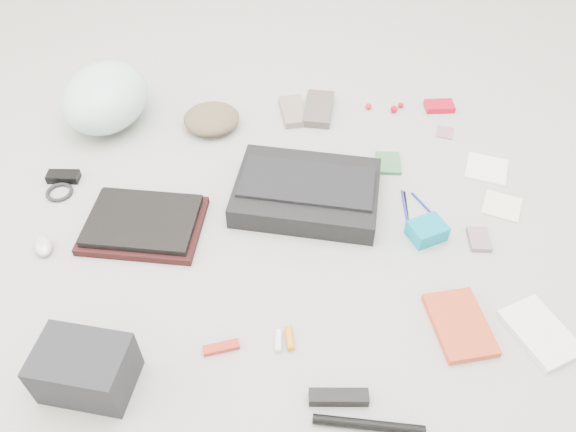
{
  "coord_description": "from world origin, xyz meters",
  "views": [
    {
      "loc": [
        -0.14,
        -1.16,
        1.3
      ],
      "look_at": [
        0.0,
        0.0,
        0.05
      ],
      "focal_mm": 35.0,
      "sensor_mm": 36.0,
      "label": 1
    }
  ],
  "objects": [
    {
      "name": "ground_plane",
      "position": [
        0.0,
        0.0,
        0.0
      ],
      "size": [
        4.0,
        4.0,
        0.0
      ],
      "primitive_type": "plane",
      "color": "gray"
    },
    {
      "name": "messenger_bag",
      "position": [
        0.07,
        0.11,
        0.04
      ],
      "size": [
        0.53,
        0.44,
        0.08
      ],
      "primitive_type": "cube",
      "rotation": [
        0.0,
        0.0,
        -0.29
      ],
      "color": "black",
      "rests_on": "ground_plane"
    },
    {
      "name": "bag_flap",
      "position": [
        0.07,
        0.11,
        0.08
      ],
      "size": [
        0.46,
        0.3,
        0.01
      ],
      "primitive_type": "cube",
      "rotation": [
        0.0,
        0.0,
        -0.29
      ],
      "color": "black",
      "rests_on": "messenger_bag"
    },
    {
      "name": "laptop_sleeve",
      "position": [
        -0.44,
        0.05,
        0.01
      ],
      "size": [
        0.41,
        0.34,
        0.02
      ],
      "primitive_type": "cube",
      "rotation": [
        0.0,
        0.0,
        -0.23
      ],
      "color": "black",
      "rests_on": "ground_plane"
    },
    {
      "name": "laptop",
      "position": [
        -0.44,
        0.05,
        0.04
      ],
      "size": [
        0.37,
        0.31,
        0.02
      ],
      "primitive_type": "cube",
      "rotation": [
        0.0,
        0.0,
        -0.23
      ],
      "color": "black",
      "rests_on": "laptop_sleeve"
    },
    {
      "name": "bike_helmet",
      "position": [
        -0.59,
        0.61,
        0.11
      ],
      "size": [
        0.4,
        0.44,
        0.22
      ],
      "primitive_type": "ellipsoid",
      "rotation": [
        0.0,
        0.0,
        -0.35
      ],
      "color": "silver",
      "rests_on": "ground_plane"
    },
    {
      "name": "beanie",
      "position": [
        -0.22,
        0.54,
        0.04
      ],
      "size": [
        0.22,
        0.22,
        0.07
      ],
      "primitive_type": "ellipsoid",
      "rotation": [
        0.0,
        0.0,
        -0.1
      ],
      "color": "brown",
      "rests_on": "ground_plane"
    },
    {
      "name": "mitten_left",
      "position": [
        0.09,
        0.58,
        0.01
      ],
      "size": [
        0.1,
        0.18,
        0.03
      ],
      "primitive_type": "cube",
      "rotation": [
        0.0,
        0.0,
        0.04
      ],
      "color": "gray",
      "rests_on": "ground_plane"
    },
    {
      "name": "mitten_right",
      "position": [
        0.19,
        0.58,
        0.02
      ],
      "size": [
        0.15,
        0.23,
        0.03
      ],
      "primitive_type": "cube",
      "rotation": [
        0.0,
        0.0,
        -0.26
      ],
      "color": "brown",
      "rests_on": "ground_plane"
    },
    {
      "name": "power_brick",
      "position": [
        -0.72,
        0.31,
        0.01
      ],
      "size": [
        0.11,
        0.06,
        0.03
      ],
      "primitive_type": "cube",
      "rotation": [
        0.0,
        0.0,
        -0.15
      ],
      "color": "black",
      "rests_on": "ground_plane"
    },
    {
      "name": "cable_coil",
      "position": [
        -0.73,
        0.24,
        0.01
      ],
      "size": [
        0.09,
        0.09,
        0.01
      ],
      "primitive_type": "torus",
      "rotation": [
        0.0,
        0.0,
        0.04
      ],
      "color": "black",
      "rests_on": "ground_plane"
    },
    {
      "name": "mouse",
      "position": [
        -0.74,
        -0.0,
        0.02
      ],
      "size": [
        0.08,
        0.1,
        0.03
      ],
      "primitive_type": "ellipsoid",
      "rotation": [
        0.0,
        0.0,
        0.32
      ],
      "color": "#B6B6B7",
      "rests_on": "ground_plane"
    },
    {
      "name": "camera_bag",
      "position": [
        -0.55,
        -0.46,
        0.07
      ],
      "size": [
        0.25,
        0.21,
        0.14
      ],
      "primitive_type": "cube",
      "rotation": [
        0.0,
        0.0,
        -0.3
      ],
      "color": "black",
      "rests_on": "ground_plane"
    },
    {
      "name": "multitool",
      "position": [
        -0.22,
        -0.4,
        0.01
      ],
      "size": [
        0.1,
        0.04,
        0.01
      ],
      "primitive_type": "cube",
      "rotation": [
        0.0,
        0.0,
        0.13
      ],
      "color": "maroon",
      "rests_on": "ground_plane"
    },
    {
      "name": "toiletry_tube_white",
      "position": [
        -0.07,
        -0.4,
        0.01
      ],
      "size": [
        0.03,
        0.06,
        0.02
      ],
      "primitive_type": "cylinder",
      "rotation": [
        1.57,
        0.0,
        -0.13
      ],
      "color": "silver",
      "rests_on": "ground_plane"
    },
    {
      "name": "toiletry_tube_orange",
      "position": [
        -0.04,
        -0.4,
        0.01
      ],
      "size": [
        0.02,
        0.07,
        0.02
      ],
      "primitive_type": "cylinder",
      "rotation": [
        1.57,
        0.0,
        -0.0
      ],
      "color": "orange",
      "rests_on": "ground_plane"
    },
    {
      "name": "u_lock",
      "position": [
        0.05,
        -0.58,
        0.01
      ],
      "size": [
        0.15,
        0.05,
        0.03
      ],
      "primitive_type": "cube",
      "rotation": [
        0.0,
        0.0,
        -0.13
      ],
      "color": "black",
      "rests_on": "ground_plane"
    },
    {
      "name": "bike_pump",
      "position": [
        0.11,
        -0.65,
        0.01
      ],
      "size": [
        0.26,
        0.08,
        0.02
      ],
      "primitive_type": "cylinder",
      "rotation": [
        0.0,
        1.57,
        -0.23
      ],
      "color": "black",
      "rests_on": "ground_plane"
    },
    {
      "name": "book_red",
      "position": [
        0.41,
        -0.41,
        0.01
      ],
      "size": [
        0.15,
        0.22,
        0.02
      ],
      "primitive_type": "cube",
      "rotation": [
        0.0,
        0.0,
        0.05
      ],
      "color": "#CB4122",
      "rests_on": "ground_plane"
    },
    {
      "name": "book_white",
      "position": [
        0.61,
        -0.46,
        0.01
      ],
      "size": [
        0.18,
        0.23,
        0.02
      ],
      "primitive_type": "cube",
      "rotation": [
        0.0,
        0.0,
        0.31
      ],
      "color": "silver",
      "rests_on": "ground_plane"
    },
    {
      "name": "notepad",
      "position": [
        0.38,
        0.25,
        0.01
      ],
      "size": [
        0.1,
        0.12,
        0.01
      ],
      "primitive_type": "cube",
      "rotation": [
        0.0,
        0.0,
        -0.18
      ],
      "color": "#2F6337",
      "rests_on": "ground_plane"
    },
    {
      "name": "pen_blue",
      "position": [
        0.38,
        0.04,
        0.0
      ],
      "size": [
        0.03,
        0.14,
        0.01
      ],
      "primitive_type": "cylinder",
      "rotation": [
        1.57,
        0.0,
        -0.13
      ],
      "color": "#25209D",
      "rests_on": "ground_plane"
    },
    {
      "name": "pen_black",
      "position": [
        0.39,
        0.04,
        0.0
      ],
      "size": [
        0.03,
        0.13,
        0.01
      ],
      "primitive_type": "cylinder",
      "rotation": [
        1.57,
        0.0,
        -0.18
      ],
      "color": "black",
      "rests_on": "ground_plane"
    },
    {
      "name": "pen_navy",
      "position": [
        0.45,
        0.04,
        0.0
      ],
      "size": [
        0.05,
        0.12,
        0.01
      ],
      "primitive_type": "cylinder",
      "rotation": [
        1.57,
        0.0,
        0.36
      ],
      "color": "navy",
      "rests_on": "ground_plane"
    },
    {
      "name": "accordion_wallet",
      "position": [
        0.41,
        -0.09,
        0.03
      ],
      "size": [
        0.13,
        0.11,
        0.05
      ],
      "primitive_type": "cube",
      "rotation": [
        0.0,
        0.0,
        0.3
      ],
      "color": "#0184A6",
      "rests_on": "ground_plane"
    },
    {
      "name": "card_deck",
      "position": [
        0.57,
        -0.13,
        0.01
      ],
      "size": [
        0.08,
        0.1,
        0.02
      ],
      "primitive_type": "cube",
      "rotation": [
        0.0,
        0.0,
        -0.16
      ],
      "color": "gray",
      "rests_on": "ground_plane"
    },
    {
      "name": "napkin_top",
      "position": [
        0.71,
        0.18,
        0.0
      ],
      "size": [
        0.18,
        0.18,
        0.01
      ],
      "primitive_type": "cube",
      "rotation": [
        0.0,
        0.0,
        1.12
      ],
      "color": "silver",
      "rests_on": "ground_plane"
    },
    {
      "name": "napkin_bottom",
      "position": [
        0.7,
        0.0,
        0.0
      ],
      "size": [
        0.16,
        0.16,
        0.01
      ],
      "primitive_type": "cube",
      "rotation": [
        0.0,
        0.0,
        1.05
      ],
      "color": "beige",
      "rests_on": "ground_plane"
    },
    {
      "name": "lollipop_a",
      "position": [
        0.38,
        0.58,
        0.01
      ],
      "size": [
        0.03,
        0.03,
        0.02
      ],
      "primitive_type": "sphere",
      "rotation": [
        0.0,
        0.0,
        -0.34
      ],
      "color": "red",
      "rests_on": "ground_plane"
    },
    {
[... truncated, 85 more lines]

